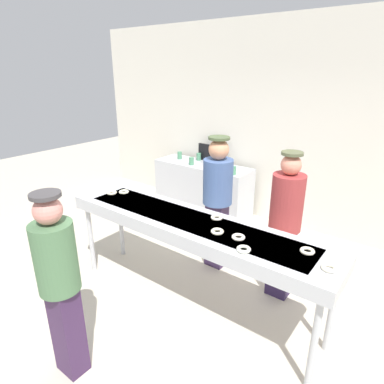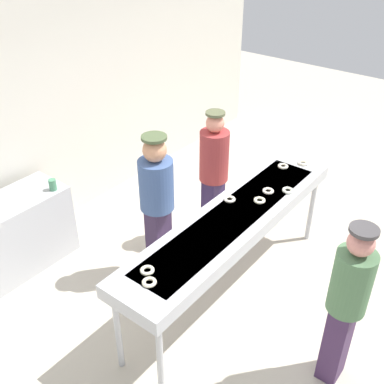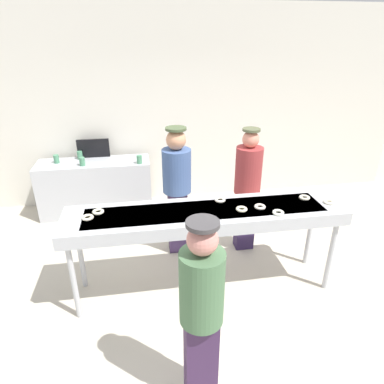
{
  "view_description": "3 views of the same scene",
  "coord_description": "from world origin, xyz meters",
  "px_view_note": "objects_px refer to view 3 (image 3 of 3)",
  "views": [
    {
      "loc": [
        1.81,
        -2.36,
        2.42
      ],
      "look_at": [
        -0.16,
        0.22,
        1.2
      ],
      "focal_mm": 30.8,
      "sensor_mm": 36.0,
      "label": 1
    },
    {
      "loc": [
        -3.12,
        -1.94,
        3.59
      ],
      "look_at": [
        -0.24,
        0.32,
        1.27
      ],
      "focal_mm": 43.34,
      "sensor_mm": 36.0,
      "label": 2
    },
    {
      "loc": [
        -0.65,
        -3.05,
        2.64
      ],
      "look_at": [
        -0.11,
        0.21,
        1.12
      ],
      "focal_mm": 31.48,
      "sensor_mm": 36.0,
      "label": 3
    }
  ],
  "objects_px": {
    "sugar_donut_0": "(329,202)",
    "sugar_donut_6": "(278,213)",
    "worker_baker": "(247,184)",
    "customer_waiting": "(201,311)",
    "fryer_conveyor": "(206,216)",
    "sugar_donut_2": "(88,217)",
    "paper_cup_2": "(82,161)",
    "paper_cup_0": "(56,159)",
    "sugar_donut_4": "(242,209)",
    "menu_display": "(93,148)",
    "worker_assistant": "(177,183)",
    "paper_cup_1": "(139,159)",
    "sugar_donut_3": "(98,212)",
    "sugar_donut_5": "(304,198)",
    "prep_counter": "(96,187)",
    "sugar_donut_7": "(220,200)",
    "paper_cup_3": "(80,155)",
    "sugar_donut_1": "(260,207)"
  },
  "relations": [
    {
      "from": "sugar_donut_3",
      "to": "prep_counter",
      "type": "height_order",
      "value": "sugar_donut_3"
    },
    {
      "from": "paper_cup_0",
      "to": "menu_display",
      "type": "height_order",
      "value": "menu_display"
    },
    {
      "from": "sugar_donut_7",
      "to": "paper_cup_3",
      "type": "distance_m",
      "value": 2.78
    },
    {
      "from": "sugar_donut_5",
      "to": "menu_display",
      "type": "distance_m",
      "value": 3.4
    },
    {
      "from": "sugar_donut_5",
      "to": "sugar_donut_0",
      "type": "bearing_deg",
      "value": -33.43
    },
    {
      "from": "sugar_donut_5",
      "to": "prep_counter",
      "type": "distance_m",
      "value": 3.3
    },
    {
      "from": "sugar_donut_7",
      "to": "paper_cup_2",
      "type": "xyz_separation_m",
      "value": [
        -1.71,
        1.82,
        -0.09
      ]
    },
    {
      "from": "sugar_donut_1",
      "to": "sugar_donut_2",
      "type": "height_order",
      "value": "same"
    },
    {
      "from": "prep_counter",
      "to": "paper_cup_1",
      "type": "bearing_deg",
      "value": -14.65
    },
    {
      "from": "sugar_donut_1",
      "to": "sugar_donut_7",
      "type": "height_order",
      "value": "same"
    },
    {
      "from": "prep_counter",
      "to": "fryer_conveyor",
      "type": "bearing_deg",
      "value": -57.25
    },
    {
      "from": "sugar_donut_2",
      "to": "paper_cup_2",
      "type": "height_order",
      "value": "sugar_donut_2"
    },
    {
      "from": "worker_assistant",
      "to": "paper_cup_1",
      "type": "xyz_separation_m",
      "value": [
        -0.45,
        1.14,
        -0.05
      ]
    },
    {
      "from": "sugar_donut_0",
      "to": "sugar_donut_3",
      "type": "relative_size",
      "value": 1.0
    },
    {
      "from": "sugar_donut_5",
      "to": "paper_cup_0",
      "type": "relative_size",
      "value": 0.93
    },
    {
      "from": "paper_cup_0",
      "to": "sugar_donut_0",
      "type": "bearing_deg",
      "value": -34.33
    },
    {
      "from": "worker_assistant",
      "to": "paper_cup_3",
      "type": "height_order",
      "value": "worker_assistant"
    },
    {
      "from": "sugar_donut_3",
      "to": "sugar_donut_5",
      "type": "bearing_deg",
      "value": -0.67
    },
    {
      "from": "sugar_donut_6",
      "to": "customer_waiting",
      "type": "relative_size",
      "value": 0.07
    },
    {
      "from": "worker_assistant",
      "to": "customer_waiting",
      "type": "distance_m",
      "value": 2.09
    },
    {
      "from": "sugar_donut_3",
      "to": "sugar_donut_6",
      "type": "xyz_separation_m",
      "value": [
        1.81,
        -0.32,
        0.0
      ]
    },
    {
      "from": "sugar_donut_2",
      "to": "sugar_donut_6",
      "type": "xyz_separation_m",
      "value": [
        1.9,
        -0.21,
        0.0
      ]
    },
    {
      "from": "fryer_conveyor",
      "to": "paper_cup_0",
      "type": "relative_size",
      "value": 22.87
    },
    {
      "from": "paper_cup_3",
      "to": "fryer_conveyor",
      "type": "bearing_deg",
      "value": -55.48
    },
    {
      "from": "paper_cup_1",
      "to": "sugar_donut_0",
      "type": "bearing_deg",
      "value": -45.05
    },
    {
      "from": "sugar_donut_6",
      "to": "worker_assistant",
      "type": "height_order",
      "value": "worker_assistant"
    },
    {
      "from": "worker_baker",
      "to": "customer_waiting",
      "type": "relative_size",
      "value": 1.03
    },
    {
      "from": "fryer_conveyor",
      "to": "paper_cup_3",
      "type": "distance_m",
      "value": 2.8
    },
    {
      "from": "sugar_donut_0",
      "to": "prep_counter",
      "type": "height_order",
      "value": "sugar_donut_0"
    },
    {
      "from": "sugar_donut_1",
      "to": "paper_cup_2",
      "type": "relative_size",
      "value": 0.93
    },
    {
      "from": "sugar_donut_6",
      "to": "paper_cup_3",
      "type": "distance_m",
      "value": 3.41
    },
    {
      "from": "fryer_conveyor",
      "to": "customer_waiting",
      "type": "relative_size",
      "value": 1.82
    },
    {
      "from": "sugar_donut_0",
      "to": "sugar_donut_6",
      "type": "xyz_separation_m",
      "value": [
        -0.64,
        -0.15,
        0.0
      ]
    },
    {
      "from": "sugar_donut_5",
      "to": "worker_assistant",
      "type": "distance_m",
      "value": 1.53
    },
    {
      "from": "worker_baker",
      "to": "customer_waiting",
      "type": "height_order",
      "value": "worker_baker"
    },
    {
      "from": "paper_cup_0",
      "to": "sugar_donut_4",
      "type": "bearing_deg",
      "value": -44.56
    },
    {
      "from": "sugar_donut_3",
      "to": "paper_cup_0",
      "type": "distance_m",
      "value": 2.23
    },
    {
      "from": "sugar_donut_2",
      "to": "menu_display",
      "type": "relative_size",
      "value": 0.24
    },
    {
      "from": "paper_cup_3",
      "to": "sugar_donut_0",
      "type": "bearing_deg",
      "value": -38.85
    },
    {
      "from": "sugar_donut_1",
      "to": "paper_cup_1",
      "type": "relative_size",
      "value": 0.93
    },
    {
      "from": "sugar_donut_6",
      "to": "prep_counter",
      "type": "xyz_separation_m",
      "value": [
        -2.08,
        2.34,
        -0.59
      ]
    },
    {
      "from": "sugar_donut_4",
      "to": "sugar_donut_7",
      "type": "distance_m",
      "value": 0.3
    },
    {
      "from": "sugar_donut_3",
      "to": "paper_cup_2",
      "type": "bearing_deg",
      "value": 102.26
    },
    {
      "from": "sugar_donut_1",
      "to": "paper_cup_3",
      "type": "height_order",
      "value": "sugar_donut_1"
    },
    {
      "from": "paper_cup_1",
      "to": "paper_cup_2",
      "type": "height_order",
      "value": "same"
    },
    {
      "from": "sugar_donut_0",
      "to": "sugar_donut_3",
      "type": "xyz_separation_m",
      "value": [
        -2.45,
        0.17,
        0.0
      ]
    },
    {
      "from": "worker_baker",
      "to": "customer_waiting",
      "type": "distance_m",
      "value": 2.24
    },
    {
      "from": "sugar_donut_2",
      "to": "paper_cup_0",
      "type": "height_order",
      "value": "sugar_donut_2"
    },
    {
      "from": "menu_display",
      "to": "customer_waiting",
      "type": "bearing_deg",
      "value": -73.48
    },
    {
      "from": "worker_baker",
      "to": "paper_cup_2",
      "type": "bearing_deg",
      "value": -31.32
    }
  ]
}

